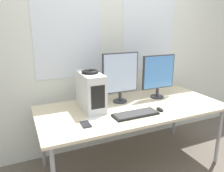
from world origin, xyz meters
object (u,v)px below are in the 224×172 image
Objects in this scene: headphones at (90,72)px; cell_phone at (86,124)px; monitor_right_near at (158,74)px; mouse at (160,109)px; monitor_main at (120,75)px; keyboard at (135,114)px; pc_tower at (91,91)px.

headphones is 0.57m from cell_phone.
monitor_right_near is 1.15m from cell_phone.
headphones is at bearing 64.98° from cell_phone.
monitor_main is at bearing 123.09° from mouse.
keyboard is 0.30m from mouse.
monitor_main is 0.76m from cell_phone.
headphones is at bearing -171.51° from monitor_main.
mouse is (-0.23, -0.37, -0.28)m from monitor_right_near.
cell_phone is at bearing -160.20° from monitor_right_near.
headphones reaches higher than pc_tower.
monitor_main is 0.58m from mouse.
monitor_main is (0.38, 0.06, -0.09)m from headphones.
mouse is at bearing -56.91° from monitor_main.
cell_phone is at bearing -142.89° from monitor_main.
pc_tower is at bearing 134.42° from keyboard.
monitor_main is 0.52m from keyboard.
mouse is at bearing -28.77° from pc_tower.
cell_phone is at bearing -179.56° from mouse.
monitor_main is at bearing 37.94° from cell_phone.
cell_phone is (-0.18, -0.36, -0.19)m from pc_tower.
monitor_right_near is at bearing 58.58° from mouse.
pc_tower reaches higher than cell_phone.
monitor_main reaches higher than pc_tower.
pc_tower is 0.76m from mouse.
monitor_right_near reaches higher than mouse.
pc_tower is 0.77× the size of monitor_main.
headphones is (-0.00, 0.00, 0.21)m from pc_tower.
keyboard is at bearing -45.65° from headphones.
monitor_main reaches higher than mouse.
monitor_main is at bearing 8.62° from pc_tower.
monitor_right_near is at bearing 20.62° from cell_phone.
pc_tower is 0.21m from headphones.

